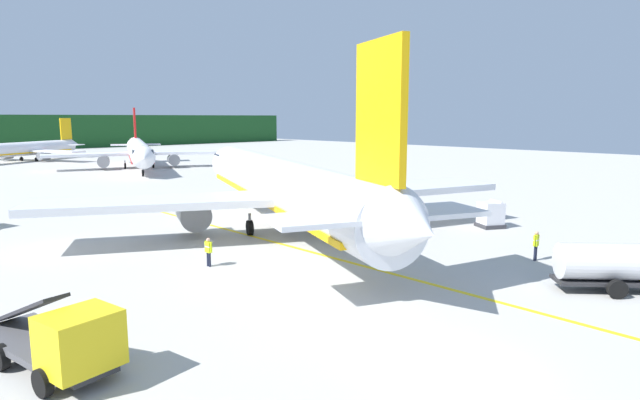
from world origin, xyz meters
TOP-DOWN VIEW (x-y plane):
  - ground at (0.00, 48.00)m, footprint 240.00×320.00m
  - airliner_foreground at (10.12, 21.65)m, footprint 33.37×39.68m
  - airliner_mid_apron at (24.02, 75.15)m, footprint 28.58×33.98m
  - airliner_far_taxiway at (14.88, 104.68)m, footprint 26.12×22.17m
  - service_truck_baggage at (13.28, -1.22)m, footprint 5.97×6.20m
  - service_truck_pushback at (-9.62, 8.96)m, footprint 3.24×7.00m
  - cargo_container_near at (22.51, 11.17)m, footprint 2.41×2.41m
  - crew_marshaller at (0.82, 16.82)m, footprint 0.24×0.63m
  - crew_loader_left at (15.56, 4.48)m, footprint 0.63×0.28m
  - crew_loader_right at (16.45, 15.98)m, footprint 0.45×0.53m
  - apron_guide_line at (7.25, 17.18)m, footprint 0.30×60.00m

SIDE VIEW (x-z plane):
  - ground at x=0.00m, z-range -0.20..0.00m
  - apron_guide_line at x=7.25m, z-range 0.00..0.01m
  - crew_marshaller at x=0.82m, z-range 0.15..1.82m
  - cargo_container_near at x=22.51m, z-range -0.06..2.05m
  - crew_loader_right at x=16.45m, z-range 0.17..1.95m
  - crew_loader_left at x=15.56m, z-range 0.17..1.95m
  - service_truck_pushback at x=-9.62m, z-range -0.18..2.52m
  - service_truck_baggage at x=13.28m, z-range 0.20..2.60m
  - airliner_far_taxiway at x=14.88m, z-range -1.78..6.50m
  - airliner_mid_apron at x=24.02m, z-range -2.19..8.00m
  - airliner_foreground at x=10.12m, z-range -2.56..9.34m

